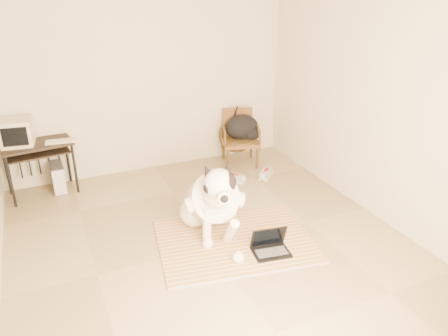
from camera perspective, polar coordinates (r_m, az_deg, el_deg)
floor at (r=4.62m, az=-1.59°, el=-10.17°), size 4.50×4.50×0.00m
wall_back at (r=6.10m, az=-9.98°, el=11.86°), size 4.50×0.00×4.50m
wall_front at (r=2.30m, az=20.25°, el=-10.52°), size 4.50×0.00×4.50m
wall_right at (r=5.09m, az=19.78°, el=8.42°), size 0.00×4.50×4.50m
rug at (r=4.69m, az=1.42°, el=-9.45°), size 1.77×1.46×0.02m
dog at (r=4.64m, az=-1.52°, el=-4.41°), size 0.66×1.37×0.98m
laptop at (r=4.50m, az=6.03°, el=-10.09°), size 0.40×0.32×0.26m
computer_desk at (r=5.88m, az=-23.19°, el=2.06°), size 0.88×0.56×0.69m
crt_monitor at (r=5.84m, az=-25.46°, el=4.23°), size 0.40×0.39×0.32m
desk_keyboard at (r=5.78m, az=-20.48°, el=3.30°), size 0.38×0.17×0.02m
pc_tower at (r=6.08m, az=-20.86°, el=-1.14°), size 0.17×0.38×0.35m
rattan_chair at (r=6.44m, az=2.04°, el=4.01°), size 0.63×0.62×0.78m
backpack at (r=6.42m, az=2.57°, el=5.20°), size 0.50×0.42×0.37m
sneaker_left at (r=5.98m, az=1.51°, el=-1.28°), size 0.23×0.29×0.09m
sneaker_right at (r=6.12m, az=5.49°, el=-0.74°), size 0.29×0.29×0.10m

